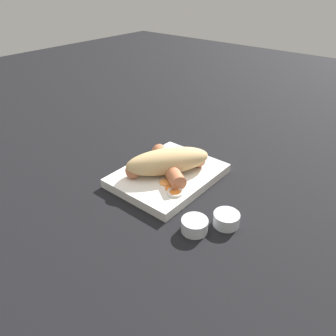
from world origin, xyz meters
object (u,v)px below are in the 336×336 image
sausage (166,166)px  condiment_cup_far (226,220)px  food_tray (168,175)px  bread_roll (167,162)px  condiment_cup_near (195,226)px

sausage → condiment_cup_far: bearing=-104.3°
sausage → condiment_cup_far: sausage is taller
food_tray → sausage: (-0.00, 0.00, 0.03)m
bread_roll → condiment_cup_far: bread_roll is taller
food_tray → condiment_cup_far: (-0.05, -0.19, 0.00)m
food_tray → bread_roll: bearing=-159.9°
bread_roll → condiment_cup_near: bearing=-123.7°
condiment_cup_near → bread_roll: bearing=56.3°
food_tray → bread_roll: bread_roll is taller
condiment_cup_far → condiment_cup_near: bearing=145.5°
bread_roll → sausage: bread_roll is taller
bread_roll → condiment_cup_near: bread_roll is taller
bread_roll → condiment_cup_far: (-0.05, -0.18, -0.04)m
condiment_cup_near → condiment_cup_far: (0.05, -0.04, 0.00)m
condiment_cup_near → food_tray: bearing=55.5°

